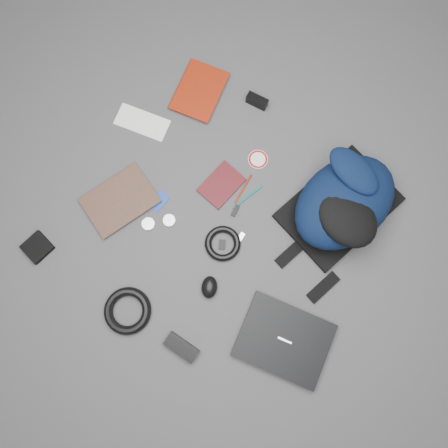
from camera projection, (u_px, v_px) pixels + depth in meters
The scene contains 22 objects.
ground at pixel (224, 225), 1.69m from camera, with size 4.00×4.00×0.00m, color #4F4F51.
backpack at pixel (345, 202), 1.61m from camera, with size 0.32×0.47×0.20m, color black, non-canonical shape.
laptop at pixel (284, 340), 1.59m from camera, with size 0.32×0.25×0.03m, color black.
textbook_red at pixel (179, 83), 1.79m from camera, with size 0.18×0.24×0.03m, color maroon.
comic_book at pixel (107, 181), 1.71m from camera, with size 0.19×0.27×0.02m, color #98550A.
envelope at pixel (142, 122), 1.77m from camera, with size 0.21×0.10×0.00m, color white.
dvd_case at pixel (221, 185), 1.71m from camera, with size 0.12×0.17×0.01m, color #3D0B0F.
compact_camera at pixel (257, 101), 1.76m from camera, with size 0.09×0.03×0.05m, color black.
sticker_disc at pixel (258, 159), 1.74m from camera, with size 0.08×0.08×0.00m, color white.
pen_teal at pixel (248, 197), 1.71m from camera, with size 0.01×0.01×0.15m, color #0B655D.
pen_red at pixel (243, 189), 1.71m from camera, with size 0.01×0.01×0.13m, color maroon.
id_badge at pixel (159, 201), 1.71m from camera, with size 0.05×0.08×0.00m, color #1737AF.
usb_black at pixel (235, 211), 1.70m from camera, with size 0.02×0.05×0.01m, color black.
usb_silver at pixel (240, 238), 1.68m from camera, with size 0.02×0.04×0.01m, color silver.
key_fob at pixel (222, 245), 1.67m from camera, with size 0.02×0.04×0.01m, color black.
mouse at pixel (209, 287), 1.62m from camera, with size 0.06×0.08×0.04m, color black.
headphone_left at pixel (169, 220), 1.69m from camera, with size 0.05×0.05×0.01m, color #A7A7AA.
headphone_right at pixel (148, 224), 1.69m from camera, with size 0.05×0.05×0.01m, color silver.
cable_coil at pixel (223, 244), 1.66m from camera, with size 0.14×0.14×0.03m, color black.
power_brick at pixel (182, 347), 1.59m from camera, with size 0.13×0.05×0.03m, color black.
power_cord_coil at pixel (128, 311), 1.61m from camera, with size 0.18×0.18×0.03m, color black.
pouch at pixel (37, 247), 1.66m from camera, with size 0.09×0.09×0.02m, color black.
Camera 1 is at (0.15, -0.28, 1.66)m, focal length 35.00 mm.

